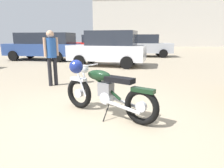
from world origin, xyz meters
The scene contains 8 objects.
ground_plane centered at (0.00, 0.00, 0.00)m, with size 80.00×80.00×0.00m, color gray.
vintage_motorcycle centered at (0.06, 0.22, 0.49)m, with size 1.90×1.04×1.07m.
bystander centered at (-1.92, 2.37, 1.02)m, with size 0.33×0.37×1.66m.
white_estate_far centered at (-0.87, 6.86, 0.92)m, with size 4.08×2.20×1.78m.
dark_sedan_left centered at (-2.99, 13.52, 0.84)m, with size 4.38×2.31×1.67m.
pale_sedan_back centered at (-5.49, 8.96, 0.94)m, with size 4.80×2.19×1.74m.
silver_sedan_mid centered at (1.01, 12.24, 0.84)m, with size 4.34×2.22×1.67m.
industrial_building centered at (3.44, 36.21, 4.07)m, with size 22.04×13.41×18.24m.
Camera 1 is at (0.70, -3.26, 1.45)m, focal length 31.45 mm.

